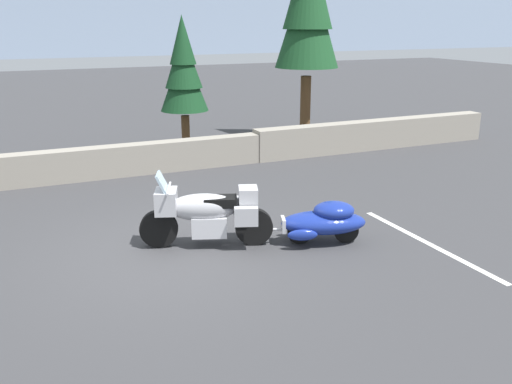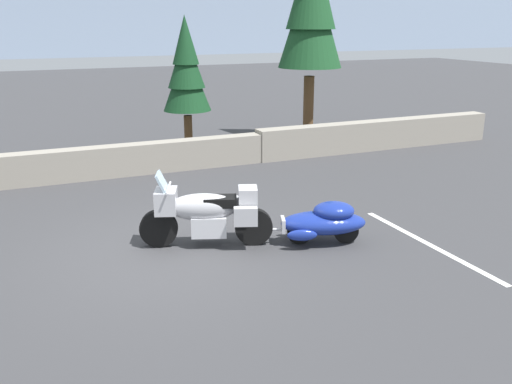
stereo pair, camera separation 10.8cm
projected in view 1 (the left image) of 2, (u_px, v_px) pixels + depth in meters
ground_plane at (169, 252)px, 9.50m from camera, size 80.00×80.00×0.00m
stone_guard_wall at (107, 161)px, 13.98m from camera, size 24.00×0.60×0.88m
touring_motorcycle at (206, 212)px, 9.60m from camera, size 2.21×1.21×1.33m
car_shaped_trailer at (324, 221)px, 9.79m from camera, size 2.19×1.18×0.76m
pine_tree_secondary at (183, 69)px, 15.81m from camera, size 1.37×1.37×3.95m
parking_stripe_marker at (428, 243)px, 9.87m from camera, size 0.12×3.60×0.01m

